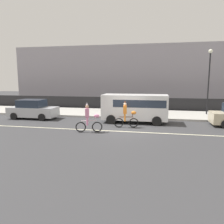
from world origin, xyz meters
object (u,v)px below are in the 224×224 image
Objects in this scene: parade_cyclist_orange at (127,116)px; parked_car_silver at (33,110)px; parade_cyclist_pink at (89,119)px; parked_van_white at (136,106)px; street_lamp_post at (209,72)px.

parked_car_silver is at bearing 167.09° from parade_cyclist_orange.
parked_van_white reaches higher than parade_cyclist_pink.
parade_cyclist_pink is 7.24m from parked_car_silver.
parked_car_silver is 0.70× the size of street_lamp_post.
parked_van_white reaches higher than parked_car_silver.
parked_car_silver is (-8.83, -0.04, -0.50)m from parked_van_white.
parked_van_white is 0.85× the size of street_lamp_post.
parked_van_white is at bearing 55.15° from parade_cyclist_pink.
street_lamp_post reaches higher than parked_van_white.
street_lamp_post is at bearing 42.91° from parade_cyclist_pink.
street_lamp_post is at bearing 16.53° from parked_car_silver.
parade_cyclist_orange is 9.73m from street_lamp_post.
street_lamp_post is (6.65, 6.37, 3.15)m from parade_cyclist_orange.
parked_car_silver is at bearing -163.47° from street_lamp_post.
parade_cyclist_orange is 0.33× the size of street_lamp_post.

